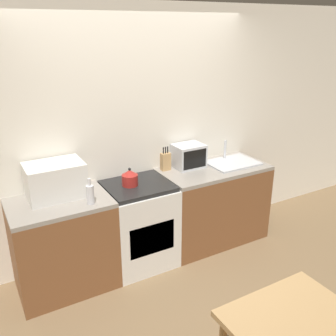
% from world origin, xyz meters
% --- Properties ---
extents(ground_plane, '(16.00, 16.00, 0.00)m').
position_xyz_m(ground_plane, '(0.00, 0.00, 0.00)').
color(ground_plane, brown).
extents(wall_back, '(10.00, 0.06, 2.60)m').
position_xyz_m(wall_back, '(0.00, 1.20, 1.30)').
color(wall_back, silver).
rests_on(wall_back, ground_plane).
extents(counter_left_run, '(0.90, 0.62, 0.90)m').
position_xyz_m(counter_left_run, '(-0.94, 0.86, 0.45)').
color(counter_left_run, brown).
rests_on(counter_left_run, ground_plane).
extents(counter_right_run, '(1.21, 0.62, 0.90)m').
position_xyz_m(counter_right_run, '(0.78, 0.86, 0.45)').
color(counter_right_run, brown).
rests_on(counter_right_run, ground_plane).
extents(stove_range, '(0.66, 0.62, 0.90)m').
position_xyz_m(stove_range, '(-0.16, 0.86, 0.45)').
color(stove_range, silver).
rests_on(stove_range, ground_plane).
extents(kettle, '(0.16, 0.16, 0.18)m').
position_xyz_m(kettle, '(-0.23, 0.88, 0.98)').
color(kettle, maroon).
rests_on(kettle, stove_range).
extents(microwave, '(0.51, 0.36, 0.32)m').
position_xyz_m(microwave, '(-0.93, 0.97, 1.06)').
color(microwave, silver).
rests_on(microwave, counter_left_run).
extents(bottle, '(0.07, 0.07, 0.24)m').
position_xyz_m(bottle, '(-0.70, 0.68, 0.99)').
color(bottle, silver).
rests_on(bottle, counter_left_run).
extents(knife_block, '(0.10, 0.07, 0.26)m').
position_xyz_m(knife_block, '(0.28, 1.07, 1.00)').
color(knife_block, tan).
rests_on(knife_block, counter_right_run).
extents(toaster_oven, '(0.33, 0.26, 0.26)m').
position_xyz_m(toaster_oven, '(0.54, 1.02, 1.03)').
color(toaster_oven, silver).
rests_on(toaster_oven, counter_right_run).
extents(sink_basin, '(0.56, 0.41, 0.24)m').
position_xyz_m(sink_basin, '(1.03, 0.87, 0.91)').
color(sink_basin, silver).
rests_on(sink_basin, counter_right_run).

